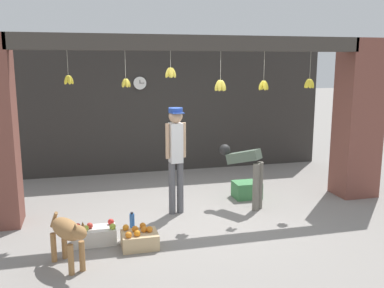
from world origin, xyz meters
name	(u,v)px	position (x,y,z in m)	size (l,w,h in m)	color
ground_plane	(199,214)	(0.00, 0.00, 0.00)	(60.00, 60.00, 0.00)	gray
shop_back_wall	(164,108)	(0.00, 2.99, 1.44)	(7.51, 0.12, 2.87)	#2D2B28
shop_pillar_right	(358,119)	(3.11, 0.30, 1.44)	(0.70, 0.60, 2.87)	brown
storefront_awning	(198,45)	(0.02, 0.12, 2.72)	(5.61, 0.26, 0.88)	#3D3833
dog	(68,233)	(-2.02, -1.41, 0.45)	(0.53, 0.81, 0.66)	#9E7042
shopkeeper	(176,151)	(-0.35, 0.13, 1.05)	(0.34, 0.30, 1.75)	#56565B
worker_stooping	(246,167)	(0.88, 0.14, 0.70)	(0.63, 0.69, 1.05)	#6B665B
fruit_crate_oranges	(139,239)	(-1.11, -1.05, 0.12)	(0.48, 0.39, 0.29)	tan
fruit_crate_apples	(93,235)	(-1.71, -0.78, 0.13)	(0.60, 0.32, 0.30)	silver
produce_box_green	(247,190)	(1.09, 0.61, 0.15)	(0.48, 0.38, 0.30)	#42844C
water_bottle	(132,221)	(-1.14, -0.38, 0.12)	(0.08, 0.08, 0.26)	#2D60AD
wall_clock	(140,83)	(-0.54, 2.91, 2.01)	(0.30, 0.03, 0.30)	black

